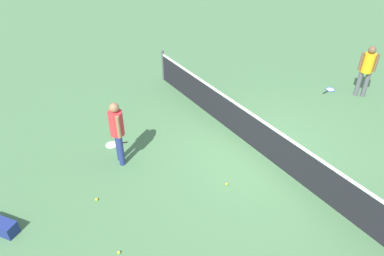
{
  "coord_description": "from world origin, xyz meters",
  "views": [
    {
      "loc": [
        5.18,
        -5.58,
        5.89
      ],
      "look_at": [
        -0.83,
        -1.58,
        0.9
      ],
      "focal_mm": 34.0,
      "sensor_mm": 36.0,
      "label": 1
    }
  ],
  "objects_px": {
    "player_far_side": "(367,67)",
    "tennis_racket_far_player": "(330,90)",
    "tennis_ball_midcourt": "(97,199)",
    "tennis_racket_near_player": "(113,145)",
    "tennis_ball_near_player": "(119,252)",
    "tennis_ball_baseline": "(227,184)",
    "player_near_side": "(117,129)"
  },
  "relations": [
    {
      "from": "player_far_side",
      "to": "tennis_racket_far_player",
      "type": "relative_size",
      "value": 2.84
    },
    {
      "from": "tennis_racket_far_player",
      "to": "tennis_ball_midcourt",
      "type": "bearing_deg",
      "value": -86.76
    },
    {
      "from": "tennis_racket_near_player",
      "to": "tennis_ball_near_player",
      "type": "xyz_separation_m",
      "value": [
        3.24,
        -1.28,
        0.02
      ]
    },
    {
      "from": "tennis_racket_far_player",
      "to": "tennis_ball_midcourt",
      "type": "distance_m",
      "value": 8.44
    },
    {
      "from": "player_far_side",
      "to": "tennis_ball_midcourt",
      "type": "bearing_deg",
      "value": -91.88
    },
    {
      "from": "player_far_side",
      "to": "tennis_racket_near_player",
      "type": "xyz_separation_m",
      "value": [
        -1.98,
        -7.81,
        -1.0
      ]
    },
    {
      "from": "tennis_racket_near_player",
      "to": "tennis_racket_far_player",
      "type": "xyz_separation_m",
      "value": [
        1.21,
        7.32,
        0.0
      ]
    },
    {
      "from": "player_far_side",
      "to": "tennis_racket_far_player",
      "type": "bearing_deg",
      "value": -147.33
    },
    {
      "from": "tennis_ball_near_player",
      "to": "player_far_side",
      "type": "bearing_deg",
      "value": 97.87
    },
    {
      "from": "player_far_side",
      "to": "tennis_ball_near_player",
      "type": "distance_m",
      "value": 9.22
    },
    {
      "from": "tennis_ball_near_player",
      "to": "tennis_ball_midcourt",
      "type": "distance_m",
      "value": 1.56
    },
    {
      "from": "tennis_racket_near_player",
      "to": "tennis_racket_far_player",
      "type": "height_order",
      "value": "same"
    },
    {
      "from": "tennis_racket_far_player",
      "to": "player_far_side",
      "type": "bearing_deg",
      "value": 32.67
    },
    {
      "from": "tennis_ball_midcourt",
      "to": "tennis_ball_baseline",
      "type": "distance_m",
      "value": 2.96
    },
    {
      "from": "player_near_side",
      "to": "tennis_ball_midcourt",
      "type": "bearing_deg",
      "value": -47.74
    },
    {
      "from": "tennis_racket_near_player",
      "to": "tennis_racket_far_player",
      "type": "relative_size",
      "value": 1.01
    },
    {
      "from": "player_near_side",
      "to": "tennis_ball_baseline",
      "type": "distance_m",
      "value": 2.89
    },
    {
      "from": "tennis_racket_far_player",
      "to": "tennis_ball_near_player",
      "type": "height_order",
      "value": "tennis_ball_near_player"
    },
    {
      "from": "tennis_racket_near_player",
      "to": "tennis_ball_midcourt",
      "type": "distance_m",
      "value": 2.02
    },
    {
      "from": "tennis_ball_near_player",
      "to": "tennis_ball_baseline",
      "type": "height_order",
      "value": "same"
    },
    {
      "from": "player_near_side",
      "to": "player_far_side",
      "type": "relative_size",
      "value": 1.0
    },
    {
      "from": "tennis_racket_near_player",
      "to": "player_near_side",
      "type": "bearing_deg",
      "value": -6.44
    },
    {
      "from": "tennis_ball_near_player",
      "to": "tennis_ball_baseline",
      "type": "bearing_deg",
      "value": 96.68
    },
    {
      "from": "tennis_racket_near_player",
      "to": "tennis_ball_midcourt",
      "type": "bearing_deg",
      "value": -33.28
    },
    {
      "from": "tennis_ball_near_player",
      "to": "tennis_ball_midcourt",
      "type": "height_order",
      "value": "same"
    },
    {
      "from": "player_far_side",
      "to": "tennis_ball_baseline",
      "type": "distance_m",
      "value": 6.36
    },
    {
      "from": "player_near_side",
      "to": "tennis_ball_near_player",
      "type": "bearing_deg",
      "value": -25.67
    },
    {
      "from": "player_near_side",
      "to": "tennis_racket_far_player",
      "type": "relative_size",
      "value": 2.84
    },
    {
      "from": "tennis_racket_far_player",
      "to": "tennis_ball_midcourt",
      "type": "xyz_separation_m",
      "value": [
        0.48,
        -8.43,
        0.02
      ]
    },
    {
      "from": "tennis_racket_near_player",
      "to": "tennis_ball_baseline",
      "type": "height_order",
      "value": "tennis_ball_baseline"
    },
    {
      "from": "player_far_side",
      "to": "tennis_ball_near_player",
      "type": "relative_size",
      "value": 25.76
    },
    {
      "from": "player_near_side",
      "to": "tennis_ball_midcourt",
      "type": "height_order",
      "value": "player_near_side"
    }
  ]
}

